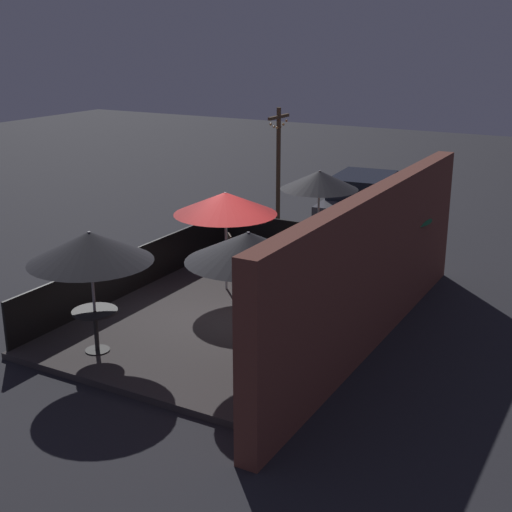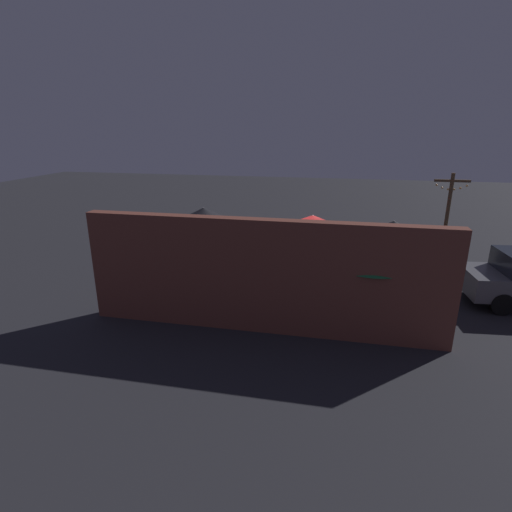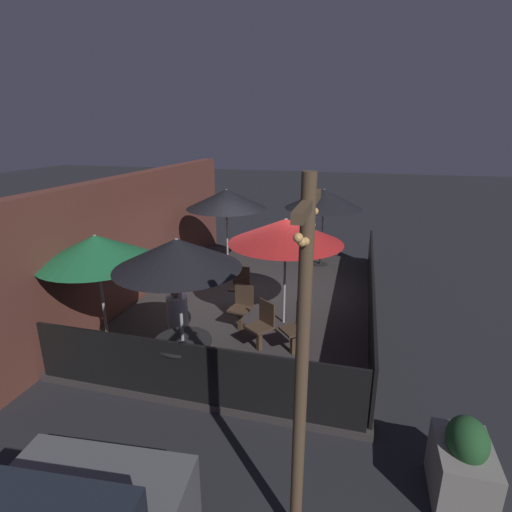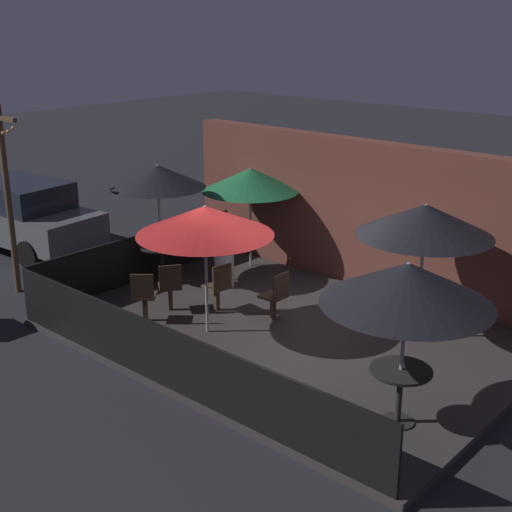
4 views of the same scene
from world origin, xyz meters
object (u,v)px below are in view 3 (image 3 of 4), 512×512
at_px(dining_table_1, 183,349).
at_px(patio_chair_0, 242,306).
at_px(patio_chair_1, 297,327).
at_px(light_post, 302,359).
at_px(patio_chair_3, 240,285).
at_px(patio_umbrella_4, 226,199).
at_px(patio_chair_2, 262,324).
at_px(dining_table_0, 321,245).
at_px(patron_0, 178,318).
at_px(patio_umbrella_1, 177,254).
at_px(patio_umbrella_0, 324,199).
at_px(patio_umbrella_2, 96,249).
at_px(patio_umbrella_3, 286,231).
at_px(planter_box, 462,465).

height_order(dining_table_1, patio_chair_0, patio_chair_0).
relative_size(patio_chair_1, light_post, 0.25).
bearing_deg(patio_chair_3, patio_umbrella_4, -154.88).
distance_m(patio_chair_1, light_post, 3.60).
xyz_separation_m(patio_chair_2, patio_chair_3, (1.70, 0.94, -0.01)).
bearing_deg(dining_table_0, patron_0, 158.02).
bearing_deg(patio_umbrella_1, dining_table_1, -3.58).
bearing_deg(patio_umbrella_1, patio_umbrella_0, -12.99).
distance_m(patio_umbrella_1, patio_chair_2, 2.30).
height_order(patio_umbrella_2, patio_umbrella_3, patio_umbrella_3).
height_order(patio_umbrella_2, patron_0, patio_umbrella_2).
height_order(dining_table_1, patio_chair_3, patio_chair_3).
bearing_deg(planter_box, patio_umbrella_0, 17.58).
height_order(patio_umbrella_2, patio_chair_0, patio_umbrella_2).
relative_size(patio_chair_1, patio_chair_3, 1.03).
bearing_deg(patio_umbrella_0, patio_umbrella_3, 175.02).
bearing_deg(light_post, patio_chair_1, 9.31).
relative_size(dining_table_0, patio_chair_1, 0.87).
height_order(patio_umbrella_3, planter_box, patio_umbrella_3).
bearing_deg(planter_box, patio_chair_0, 49.05).
bearing_deg(patio_chair_1, patron_0, -35.28).
bearing_deg(dining_table_0, patio_chair_2, 174.04).
xyz_separation_m(patio_chair_3, planter_box, (-4.03, -3.80, -0.14)).
bearing_deg(patio_umbrella_2, patio_chair_1, -79.94).
relative_size(patio_chair_1, planter_box, 0.89).
height_order(patio_chair_0, patio_chair_1, patio_chair_1).
distance_m(patio_chair_1, planter_box, 3.25).
bearing_deg(patio_umbrella_3, patio_umbrella_4, 37.98).
distance_m(patio_umbrella_3, light_post, 4.47).
height_order(patio_umbrella_1, patio_umbrella_3, patio_umbrella_1).
height_order(patio_umbrella_1, dining_table_0, patio_umbrella_1).
distance_m(patio_umbrella_4, patio_chair_1, 4.91).
xyz_separation_m(dining_table_0, patio_chair_2, (-5.04, 0.53, -0.11)).
bearing_deg(dining_table_1, patio_umbrella_0, -12.99).
distance_m(patio_umbrella_3, patron_0, 2.63).
bearing_deg(patio_chair_3, patron_0, -18.83).
height_order(patio_umbrella_0, patio_umbrella_4, patio_umbrella_4).
bearing_deg(patio_umbrella_1, patio_umbrella_2, 69.42).
distance_m(patio_umbrella_0, patio_umbrella_1, 6.50).
distance_m(dining_table_0, patron_0, 5.61).
height_order(patio_chair_1, planter_box, patio_chair_1).
bearing_deg(patio_umbrella_4, patron_0, -174.31).
bearing_deg(patio_chair_0, planter_box, 59.38).
height_order(patio_chair_3, patron_0, patron_0).
bearing_deg(patron_0, patio_umbrella_3, 118.58).
relative_size(patio_umbrella_0, planter_box, 2.14).
height_order(dining_table_0, patio_chair_0, patio_chair_0).
bearing_deg(patio_umbrella_3, light_post, -167.36).
bearing_deg(planter_box, light_post, 117.91).
relative_size(patio_umbrella_3, dining_table_0, 2.78).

